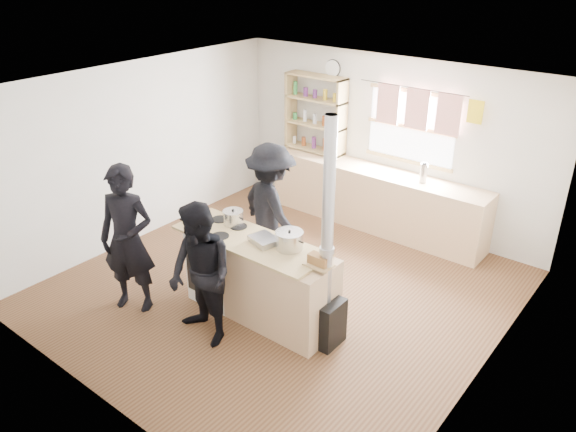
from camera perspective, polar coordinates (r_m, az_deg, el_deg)
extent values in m
cube|color=brown|center=(7.03, -0.71, -7.43)|extent=(5.00, 5.00, 0.01)
cube|color=#D6B081|center=(8.45, 8.79, 1.77)|extent=(3.40, 0.55, 0.90)
cube|color=tan|center=(8.96, 2.72, 6.81)|extent=(1.00, 0.28, 0.03)
cube|color=tan|center=(8.84, 2.78, 9.26)|extent=(1.00, 0.28, 0.03)
cube|color=tan|center=(8.73, 2.83, 11.78)|extent=(1.00, 0.28, 0.03)
cube|color=tan|center=(8.65, 2.88, 14.03)|extent=(1.00, 0.28, 0.03)
cube|color=tan|center=(9.07, 0.29, 10.81)|extent=(0.04, 0.28, 1.20)
cube|color=tan|center=(8.53, 5.45, 9.72)|extent=(0.04, 0.28, 1.20)
cylinder|color=silver|center=(7.93, 13.60, 4.27)|extent=(0.10, 0.10, 0.27)
cube|color=white|center=(6.71, -6.71, -4.84)|extent=(0.60, 0.60, 0.90)
cube|color=tan|center=(6.19, -0.69, -7.52)|extent=(1.20, 0.60, 0.90)
cube|color=tan|center=(6.20, -3.95, -2.49)|extent=(1.84, 0.64, 0.03)
cylinder|color=black|center=(6.48, -9.14, -1.08)|extent=(0.28, 0.28, 0.05)
cylinder|color=#355D1F|center=(6.47, -9.15, -0.96)|extent=(0.24, 0.24, 0.02)
cube|color=silver|center=(6.10, -2.43, -2.44)|extent=(0.35, 0.31, 0.07)
cube|color=brown|center=(6.09, -2.43, -2.28)|extent=(0.30, 0.27, 0.02)
cylinder|color=silver|center=(6.51, -5.59, -0.20)|extent=(0.23, 0.23, 0.16)
cylinder|color=silver|center=(6.47, -5.62, 0.48)|extent=(0.24, 0.24, 0.01)
sphere|color=black|center=(6.47, -5.62, 0.59)|extent=(0.03, 0.03, 0.03)
cylinder|color=#B3B3B5|center=(5.95, 0.14, -2.53)|extent=(0.29, 0.29, 0.19)
cylinder|color=#B3B3B5|center=(5.91, 0.14, -1.68)|extent=(0.30, 0.30, 0.01)
sphere|color=black|center=(5.90, 0.14, -1.56)|extent=(0.03, 0.03, 0.03)
cube|color=tan|center=(5.69, 3.14, -4.97)|extent=(0.28, 0.20, 0.02)
cube|color=olive|center=(5.66, 3.16, -4.45)|extent=(0.22, 0.11, 0.10)
cube|color=black|center=(6.06, 3.72, -10.59)|extent=(0.35, 0.35, 0.52)
cylinder|color=#ADADB2|center=(5.41, 4.09, 0.12)|extent=(0.12, 0.12, 1.98)
imported|color=black|center=(6.54, -15.99, -2.32)|extent=(0.76, 0.65, 1.75)
imported|color=black|center=(5.87, -8.84, -5.99)|extent=(0.87, 0.74, 1.58)
imported|color=black|center=(7.06, -1.71, 0.70)|extent=(1.25, 0.95, 1.71)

